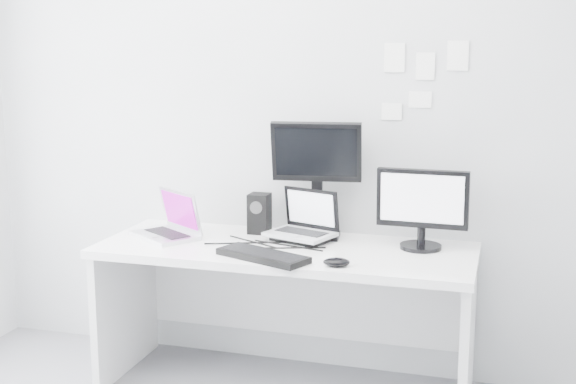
% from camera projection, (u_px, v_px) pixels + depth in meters
% --- Properties ---
extents(back_wall, '(3.60, 0.00, 3.60)m').
position_uv_depth(back_wall, '(305.00, 111.00, 3.83)').
color(back_wall, silver).
rests_on(back_wall, ground).
extents(desk, '(1.80, 0.70, 0.73)m').
position_uv_depth(desk, '(285.00, 319.00, 3.69)').
color(desk, white).
rests_on(desk, ground).
extents(macbook, '(0.41, 0.39, 0.25)m').
position_uv_depth(macbook, '(164.00, 214.00, 3.76)').
color(macbook, silver).
rests_on(macbook, desk).
extents(speaker, '(0.13, 0.13, 0.21)m').
position_uv_depth(speaker, '(259.00, 213.00, 3.86)').
color(speaker, black).
rests_on(speaker, desk).
extents(dell_laptop, '(0.37, 0.33, 0.26)m').
position_uv_depth(dell_laptop, '(300.00, 215.00, 3.69)').
color(dell_laptop, '#B6B7BD').
rests_on(dell_laptop, desk).
extents(rear_monitor, '(0.46, 0.22, 0.60)m').
position_uv_depth(rear_monitor, '(317.00, 178.00, 3.74)').
color(rear_monitor, black).
rests_on(rear_monitor, desk).
extents(samsung_monitor, '(0.43, 0.21, 0.39)m').
position_uv_depth(samsung_monitor, '(422.00, 208.00, 3.54)').
color(samsung_monitor, black).
rests_on(samsung_monitor, desk).
extents(keyboard, '(0.46, 0.31, 0.03)m').
position_uv_depth(keyboard, '(263.00, 256.00, 3.40)').
color(keyboard, black).
rests_on(keyboard, desk).
extents(mouse, '(0.13, 0.10, 0.04)m').
position_uv_depth(mouse, '(336.00, 262.00, 3.28)').
color(mouse, black).
rests_on(mouse, desk).
extents(wall_note_0, '(0.10, 0.00, 0.14)m').
position_uv_depth(wall_note_0, '(394.00, 58.00, 3.65)').
color(wall_note_0, white).
rests_on(wall_note_0, back_wall).
extents(wall_note_1, '(0.09, 0.00, 0.13)m').
position_uv_depth(wall_note_1, '(425.00, 66.00, 3.62)').
color(wall_note_1, white).
rests_on(wall_note_1, back_wall).
extents(wall_note_2, '(0.10, 0.00, 0.14)m').
position_uv_depth(wall_note_2, '(458.00, 56.00, 3.57)').
color(wall_note_2, white).
rests_on(wall_note_2, back_wall).
extents(wall_note_3, '(0.11, 0.00, 0.08)m').
position_uv_depth(wall_note_3, '(420.00, 100.00, 3.65)').
color(wall_note_3, white).
rests_on(wall_note_3, back_wall).
extents(wall_note_4, '(0.10, 0.00, 0.08)m').
position_uv_depth(wall_note_4, '(392.00, 111.00, 3.70)').
color(wall_note_4, white).
rests_on(wall_note_4, back_wall).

